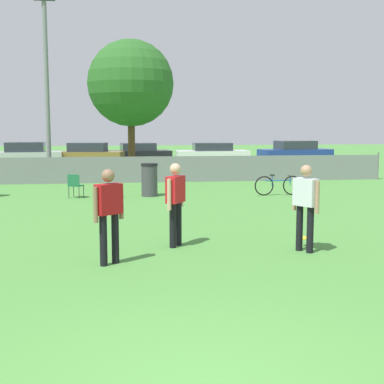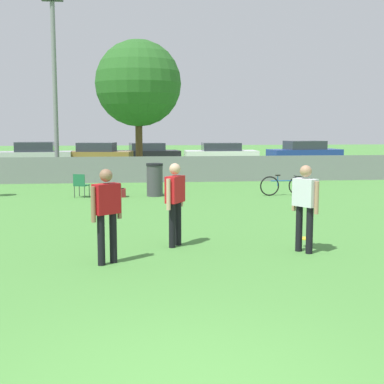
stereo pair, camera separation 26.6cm
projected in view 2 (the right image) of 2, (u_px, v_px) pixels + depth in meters
fence_backline at (145, 170)px, 22.52m from camera, size 21.39×0.07×1.21m
light_pole at (54, 71)px, 23.15m from camera, size 0.90×0.36×7.96m
tree_near_pole at (138, 84)px, 24.11m from camera, size 3.89×3.89×6.23m
player_defender_red at (175, 198)px, 10.58m from camera, size 0.43×0.53×1.67m
player_receiver_white at (305, 201)px, 10.07m from camera, size 0.43×0.53×1.67m
player_thrower_red at (107, 208)px, 9.22m from camera, size 0.51×0.45×1.67m
frisbee_disc at (305, 238)px, 11.38m from camera, size 0.26×0.26×0.03m
folding_chair_sideline at (81, 184)px, 17.83m from camera, size 0.53×0.53×0.80m
bicycle_sideline at (284, 185)px, 18.37m from camera, size 1.68×0.44×0.72m
trash_bin at (155, 180)px, 18.21m from camera, size 0.57×0.57×1.12m
gear_bag_sideline at (117, 193)px, 18.02m from camera, size 0.62×0.34×0.30m
parked_car_silver at (35, 155)px, 30.38m from camera, size 4.11×1.89×1.47m
parked_car_tan at (97, 155)px, 31.14m from camera, size 4.24×2.31×1.41m
parked_car_dark at (147, 154)px, 33.55m from camera, size 4.21×2.26×1.31m
parked_car_white at (221, 154)px, 32.82m from camera, size 4.45×1.91×1.34m
parked_car_blue at (305, 153)px, 33.57m from camera, size 4.75×2.36×1.44m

